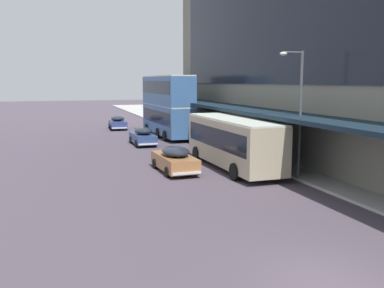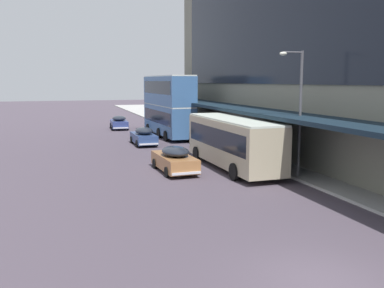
{
  "view_description": "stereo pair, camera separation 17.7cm",
  "coord_description": "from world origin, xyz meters",
  "views": [
    {
      "loc": [
        -7.09,
        -9.71,
        5.64
      ],
      "look_at": [
        1.41,
        16.37,
        1.6
      ],
      "focal_mm": 40.0,
      "sensor_mm": 36.0,
      "label": 1
    },
    {
      "loc": [
        -6.93,
        -9.76,
        5.64
      ],
      "look_at": [
        1.41,
        16.37,
        1.6
      ],
      "focal_mm": 40.0,
      "sensor_mm": 36.0,
      "label": 2
    }
  ],
  "objects": [
    {
      "name": "ground",
      "position": [
        0.0,
        0.0,
        0.0
      ],
      "size": [
        240.0,
        240.0,
        0.0
      ],
      "primitive_type": "plane",
      "color": "#4A404C"
    },
    {
      "name": "transit_bus_kerbside_rear",
      "position": [
        4.0,
        32.52,
        3.34
      ],
      "size": [
        2.96,
        10.86,
        6.2
      ],
      "color": "#3A6296",
      "rests_on": "ground"
    },
    {
      "name": "sedan_far_back",
      "position": [
        0.02,
        15.59,
        0.8
      ],
      "size": [
        2.11,
        4.8,
        1.64
      ],
      "color": "#A16B3E",
      "rests_on": "ground"
    },
    {
      "name": "transit_bus_kerbside_front",
      "position": [
        3.87,
        15.47,
        1.88
      ],
      "size": [
        2.91,
        10.18,
        3.27
      ],
      "color": "tan",
      "rests_on": "ground"
    },
    {
      "name": "sedan_oncoming_rear",
      "position": [
        0.14,
        40.78,
        0.79
      ],
      "size": [
        2.1,
        4.4,
        1.61
      ],
      "color": "navy",
      "rests_on": "ground"
    },
    {
      "name": "street_lamp",
      "position": [
        6.24,
        11.64,
        4.31
      ],
      "size": [
        1.5,
        0.28,
        7.18
      ],
      "color": "#4C4C51",
      "rests_on": "sidewalk_kerb"
    },
    {
      "name": "sedan_oncoming_front",
      "position": [
        0.44,
        27.48,
        0.78
      ],
      "size": [
        1.88,
        4.47,
        1.6
      ],
      "color": "navy",
      "rests_on": "ground"
    }
  ]
}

